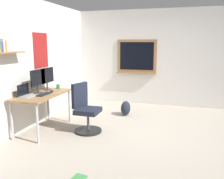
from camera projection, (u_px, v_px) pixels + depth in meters
ground_plane at (149, 136)px, 4.47m from camera, size 5.20×5.20×0.00m
wall_back at (31, 63)px, 4.91m from camera, size 5.00×0.30×2.60m
wall_right at (162, 58)px, 6.53m from camera, size 0.22×5.00×2.60m
desk at (43, 98)px, 4.67m from camera, size 1.32×0.64×0.74m
office_chair at (85, 111)px, 4.66m from camera, size 0.52×0.54×0.95m
laptop at (26, 93)px, 4.41m from camera, size 0.31×0.21×0.23m
monitor_primary at (38, 79)px, 4.67m from camera, size 0.46×0.17×0.46m
monitor_secondary at (47, 77)px, 4.98m from camera, size 0.46×0.17×0.46m
keyboard at (44, 94)px, 4.57m from camera, size 0.37×0.13×0.02m
computer_mouse at (52, 91)px, 4.83m from camera, size 0.10×0.06×0.03m
coffee_mug at (58, 86)px, 5.17m from camera, size 0.08×0.08×0.09m
backpack at (126, 108)px, 5.75m from camera, size 0.32×0.22×0.34m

